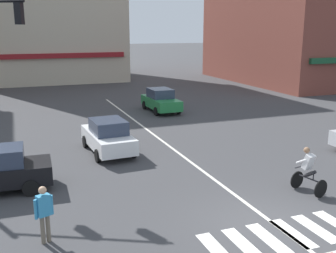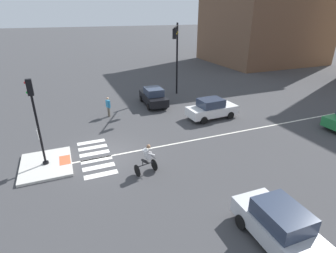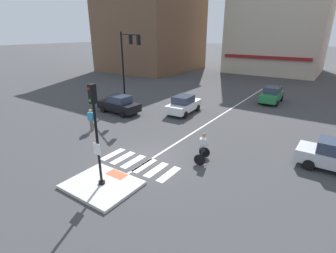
{
  "view_description": "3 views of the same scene",
  "coord_description": "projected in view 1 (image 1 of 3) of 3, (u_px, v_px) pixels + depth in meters",
  "views": [
    {
      "loc": [
        -6.78,
        -9.36,
        5.81
      ],
      "look_at": [
        -1.22,
        5.35,
        2.0
      ],
      "focal_mm": 43.17,
      "sensor_mm": 36.0,
      "label": 1
    },
    {
      "loc": [
        14.55,
        -1.79,
        8.08
      ],
      "look_at": [
        0.63,
        3.85,
        1.51
      ],
      "focal_mm": 28.27,
      "sensor_mm": 36.0,
      "label": 2
    },
    {
      "loc": [
        8.65,
        -10.33,
        7.06
      ],
      "look_at": [
        -0.16,
        2.57,
        1.24
      ],
      "focal_mm": 27.28,
      "sensor_mm": 36.0,
      "label": 3
    }
  ],
  "objects": [
    {
      "name": "ground_plane",
      "position": [
        268.0,
        226.0,
        12.2
      ],
      "size": [
        300.0,
        300.0,
        0.0
      ],
      "primitive_type": "plane",
      "color": "#3D3D3F"
    },
    {
      "name": "crosswalk_stripe_a",
      "position": [
        216.0,
        249.0,
        10.92
      ],
      "size": [
        0.44,
        1.8,
        0.01
      ],
      "primitive_type": "cube",
      "color": "silver",
      "rests_on": "ground"
    },
    {
      "name": "crosswalk_stripe_b",
      "position": [
        243.0,
        244.0,
        11.21
      ],
      "size": [
        0.44,
        1.8,
        0.01
      ],
      "primitive_type": "cube",
      "color": "silver",
      "rests_on": "ground"
    },
    {
      "name": "crosswalk_stripe_c",
      "position": [
        268.0,
        238.0,
        11.49
      ],
      "size": [
        0.44,
        1.8,
        0.01
      ],
      "primitive_type": "cube",
      "color": "silver",
      "rests_on": "ground"
    },
    {
      "name": "crosswalk_stripe_d",
      "position": [
        293.0,
        233.0,
        11.78
      ],
      "size": [
        0.44,
        1.8,
        0.01
      ],
      "primitive_type": "cube",
      "color": "silver",
      "rests_on": "ground"
    },
    {
      "name": "crosswalk_stripe_e",
      "position": [
        316.0,
        228.0,
        12.06
      ],
      "size": [
        0.44,
        1.8,
        0.01
      ],
      "primitive_type": "cube",
      "color": "silver",
      "rests_on": "ground"
    },
    {
      "name": "lane_centre_line",
      "position": [
        163.0,
        141.0,
        21.38
      ],
      "size": [
        0.14,
        28.0,
        0.01
      ],
      "primitive_type": "cube",
      "color": "silver",
      "rests_on": "ground"
    },
    {
      "name": "building_corner_left",
      "position": [
        308.0,
        13.0,
        45.24
      ],
      "size": [
        17.11,
        20.08,
        14.95
      ],
      "color": "brown",
      "rests_on": "ground"
    },
    {
      "name": "car_green_eastbound_distant",
      "position": [
        161.0,
        100.0,
        28.99
      ],
      "size": [
        1.9,
        4.13,
        1.64
      ],
      "color": "#237A3D",
      "rests_on": "ground"
    },
    {
      "name": "car_white_westbound_far",
      "position": [
        108.0,
        136.0,
        19.3
      ],
      "size": [
        2.01,
        4.19,
        1.64
      ],
      "color": "white",
      "rests_on": "ground"
    },
    {
      "name": "cyclist",
      "position": [
        308.0,
        170.0,
        14.54
      ],
      "size": [
        0.87,
        1.2,
        1.68
      ],
      "color": "black",
      "rests_on": "ground"
    },
    {
      "name": "pedestrian_at_curb_left",
      "position": [
        44.0,
        210.0,
        11.04
      ],
      "size": [
        0.52,
        0.34,
        1.67
      ],
      "color": "#6B6051",
      "rests_on": "ground"
    }
  ]
}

